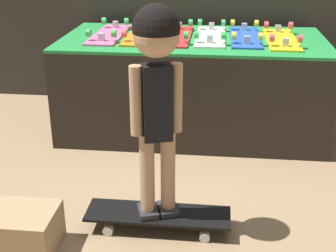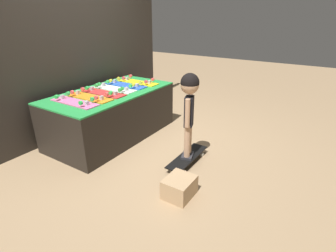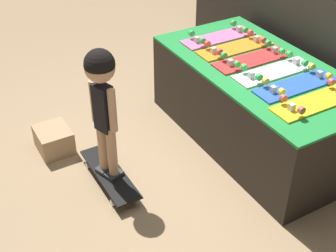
% 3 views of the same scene
% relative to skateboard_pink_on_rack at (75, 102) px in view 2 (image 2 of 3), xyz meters
% --- Properties ---
extents(ground_plane, '(16.00, 16.00, 0.00)m').
position_rel_skateboard_pink_on_rack_xyz_m(ground_plane, '(0.62, -0.62, -0.72)').
color(ground_plane, '#9E7F5B').
extents(back_wall, '(3.82, 0.10, 2.67)m').
position_rel_skateboard_pink_on_rack_xyz_m(back_wall, '(0.62, 0.65, 0.62)').
color(back_wall, '#332D28').
rests_on(back_wall, ground_plane).
extents(display_rack, '(1.89, 0.97, 0.70)m').
position_rel_skateboard_pink_on_rack_xyz_m(display_rack, '(0.62, -0.00, -0.37)').
color(display_rack, black).
rests_on(display_rack, ground_plane).
extents(skateboard_pink_on_rack, '(0.21, 0.69, 0.09)m').
position_rel_skateboard_pink_on_rack_xyz_m(skateboard_pink_on_rack, '(0.00, 0.00, 0.00)').
color(skateboard_pink_on_rack, pink).
rests_on(skateboard_pink_on_rack, display_rack).
extents(skateboard_orange_on_rack, '(0.21, 0.69, 0.09)m').
position_rel_skateboard_pink_on_rack_xyz_m(skateboard_orange_on_rack, '(0.25, 0.00, 0.00)').
color(skateboard_orange_on_rack, orange).
rests_on(skateboard_orange_on_rack, display_rack).
extents(skateboard_red_on_rack, '(0.21, 0.69, 0.09)m').
position_rel_skateboard_pink_on_rack_xyz_m(skateboard_red_on_rack, '(0.49, -0.00, 0.00)').
color(skateboard_red_on_rack, red).
rests_on(skateboard_red_on_rack, display_rack).
extents(skateboard_white_on_rack, '(0.21, 0.69, 0.09)m').
position_rel_skateboard_pink_on_rack_xyz_m(skateboard_white_on_rack, '(0.74, 0.01, 0.00)').
color(skateboard_white_on_rack, white).
rests_on(skateboard_white_on_rack, display_rack).
extents(skateboard_blue_on_rack, '(0.21, 0.69, 0.09)m').
position_rel_skateboard_pink_on_rack_xyz_m(skateboard_blue_on_rack, '(0.99, 0.02, 0.00)').
color(skateboard_blue_on_rack, blue).
rests_on(skateboard_blue_on_rack, display_rack).
extents(skateboard_yellow_on_rack, '(0.21, 0.69, 0.09)m').
position_rel_skateboard_pink_on_rack_xyz_m(skateboard_yellow_on_rack, '(1.24, -0.03, 0.00)').
color(skateboard_yellow_on_rack, yellow).
rests_on(skateboard_yellow_on_rack, display_rack).
extents(skateboard_on_floor, '(0.74, 0.20, 0.09)m').
position_rel_skateboard_pink_on_rack_xyz_m(skateboard_on_floor, '(0.53, -1.34, -0.64)').
color(skateboard_on_floor, black).
rests_on(skateboard_on_floor, ground_plane).
extents(child, '(0.24, 0.21, 1.05)m').
position_rel_skateboard_pink_on_rack_xyz_m(child, '(0.53, -1.34, 0.10)').
color(child, '#2D2D33').
rests_on(child, skateboard_on_floor).
extents(storage_box, '(0.31, 0.27, 0.21)m').
position_rel_skateboard_pink_on_rack_xyz_m(storage_box, '(-0.08, -1.58, -0.62)').
color(storage_box, tan).
rests_on(storage_box, ground_plane).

